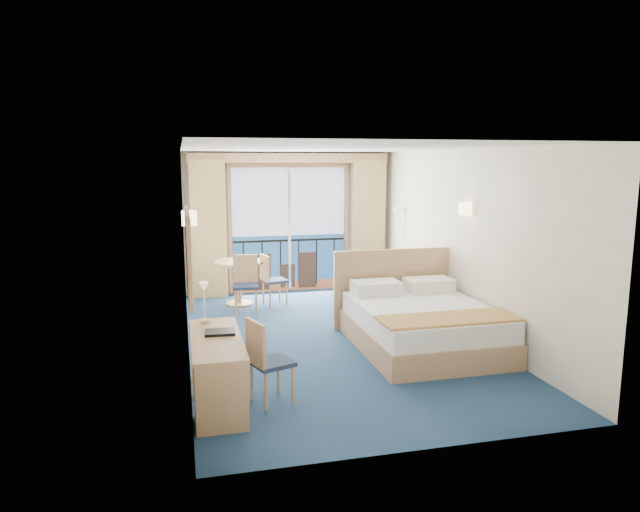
{
  "coord_description": "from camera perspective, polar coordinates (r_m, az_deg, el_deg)",
  "views": [
    {
      "loc": [
        -2.04,
        -7.6,
        2.53
      ],
      "look_at": [
        -0.13,
        0.2,
        1.19
      ],
      "focal_mm": 32.0,
      "sensor_mm": 36.0,
      "label": 1
    }
  ],
  "objects": [
    {
      "name": "bed",
      "position": [
        7.98,
        10.06,
        -6.6
      ],
      "size": [
        1.91,
        2.27,
        1.2
      ],
      "color": "tan",
      "rests_on": "ground"
    },
    {
      "name": "floor_lamp",
      "position": [
        10.72,
        7.77,
        2.64
      ],
      "size": [
        0.23,
        0.23,
        1.67
      ],
      "color": "silver",
      "rests_on": "ground"
    },
    {
      "name": "floor",
      "position": [
        8.26,
        1.19,
        -8.33
      ],
      "size": [
        6.5,
        6.5,
        0.0
      ],
      "primitive_type": "plane",
      "color": "navy",
      "rests_on": "ground"
    },
    {
      "name": "wall_print",
      "position": [
        8.1,
        -13.23,
        2.66
      ],
      "size": [
        0.04,
        0.42,
        0.52
      ],
      "color": "tan",
      "rests_on": "room_walls"
    },
    {
      "name": "nightstand",
      "position": [
        9.7,
        9.71,
        -4.01
      ],
      "size": [
        0.44,
        0.41,
        0.57
      ],
      "primitive_type": "cube",
      "color": "tan",
      "rests_on": "ground"
    },
    {
      "name": "sconce_left",
      "position": [
        7.03,
        -12.95,
        3.71
      ],
      "size": [
        0.18,
        0.18,
        0.18
      ],
      "primitive_type": "cylinder",
      "color": "#FFE4B2",
      "rests_on": "room_walls"
    },
    {
      "name": "mirror",
      "position": [
        6.17,
        -12.99,
        0.12
      ],
      "size": [
        0.05,
        1.25,
        0.95
      ],
      "color": "tan",
      "rests_on": "room_walls"
    },
    {
      "name": "pelmet",
      "position": [
        10.89,
        -3.03,
        9.76
      ],
      "size": [
        3.8,
        0.25,
        0.18
      ],
      "primitive_type": "cube",
      "color": "tan",
      "rests_on": "room_walls"
    },
    {
      "name": "desk_chair",
      "position": [
        6.04,
        -5.52,
        -10.02
      ],
      "size": [
        0.51,
        0.5,
        0.92
      ],
      "rotation": [
        0.0,
        0.0,
        1.91
      ],
      "color": "#1C2841",
      "rests_on": "ground"
    },
    {
      "name": "table_chair_b",
      "position": [
        9.66,
        -7.44,
        -2.44
      ],
      "size": [
        0.46,
        0.47,
        0.97
      ],
      "rotation": [
        0.0,
        0.0,
        -0.12
      ],
      "color": "#1C2841",
      "rests_on": "ground"
    },
    {
      "name": "armchair",
      "position": [
        10.67,
        6.07,
        -2.11
      ],
      "size": [
        0.99,
        1.01,
        0.78
      ],
      "primitive_type": "imported",
      "rotation": [
        0.0,
        0.0,
        3.34
      ],
      "color": "#464C55",
      "rests_on": "ground"
    },
    {
      "name": "sconce_right",
      "position": [
        8.47,
        14.33,
        4.6
      ],
      "size": [
        0.18,
        0.18,
        0.18
      ],
      "primitive_type": "cylinder",
      "color": "#FFE4B2",
      "rests_on": "room_walls"
    },
    {
      "name": "balcony_door",
      "position": [
        11.09,
        -3.12,
        2.3
      ],
      "size": [
        2.36,
        0.03,
        2.52
      ],
      "color": "navy",
      "rests_on": "room_walls"
    },
    {
      "name": "room_walls",
      "position": [
        7.9,
        1.24,
        4.04
      ],
      "size": [
        4.04,
        6.54,
        2.72
      ],
      "color": "beige",
      "rests_on": "ground"
    },
    {
      "name": "phone",
      "position": [
        9.6,
        9.88,
        -2.19
      ],
      "size": [
        0.2,
        0.17,
        0.08
      ],
      "primitive_type": "cube",
      "rotation": [
        0.0,
        0.0,
        0.25
      ],
      "color": "beige",
      "rests_on": "nightstand"
    },
    {
      "name": "curtain_right",
      "position": [
        11.32,
        4.79,
        3.11
      ],
      "size": [
        0.65,
        0.22,
        2.55
      ],
      "primitive_type": "cube",
      "color": "tan",
      "rests_on": "room_walls"
    },
    {
      "name": "desk",
      "position": [
        5.81,
        -9.99,
        -12.22
      ],
      "size": [
        0.52,
        1.52,
        0.71
      ],
      "color": "tan",
      "rests_on": "ground"
    },
    {
      "name": "folder",
      "position": [
        6.21,
        -9.97,
        -7.51
      ],
      "size": [
        0.33,
        0.25,
        0.03
      ],
      "primitive_type": "cube",
      "rotation": [
        0.0,
        0.0,
        -0.05
      ],
      "color": "black",
      "rests_on": "desk"
    },
    {
      "name": "table_chair_a",
      "position": [
        10.07,
        -4.97,
        -2.08
      ],
      "size": [
        0.48,
        0.47,
        0.91
      ],
      "rotation": [
        0.0,
        0.0,
        1.81
      ],
      "color": "#1C2841",
      "rests_on": "ground"
    },
    {
      "name": "desk_lamp",
      "position": [
        6.56,
        -11.51,
        -3.73
      ],
      "size": [
        0.12,
        0.12,
        0.45
      ],
      "color": "silver",
      "rests_on": "desk"
    },
    {
      "name": "round_table",
      "position": [
        10.18,
        -8.11,
        -1.55
      ],
      "size": [
        0.87,
        0.87,
        0.79
      ],
      "color": "tan",
      "rests_on": "ground"
    },
    {
      "name": "curtain_left",
      "position": [
        10.75,
        -11.09,
        2.63
      ],
      "size": [
        0.65,
        0.22,
        2.55
      ],
      "primitive_type": "cube",
      "color": "tan",
      "rests_on": "room_walls"
    }
  ]
}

